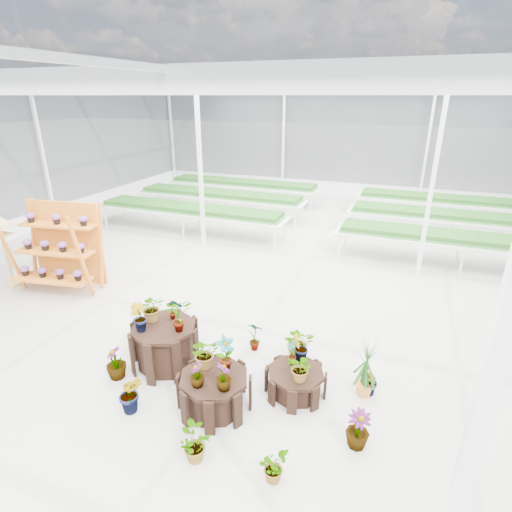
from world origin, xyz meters
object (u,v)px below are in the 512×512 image
(plinth_low, at_px, (295,382))
(bird_table, at_px, (6,251))
(plinth_tall, at_px, (165,345))
(shelf_rack, at_px, (56,249))
(plinth_mid, at_px, (215,392))

(plinth_low, distance_m, bird_table, 7.38)
(plinth_tall, xyz_separation_m, shelf_rack, (-3.83, 1.58, 0.62))
(plinth_tall, bearing_deg, plinth_mid, -26.57)
(shelf_rack, distance_m, bird_table, 1.27)
(shelf_rack, relative_size, bird_table, 1.14)
(plinth_mid, bearing_deg, plinth_tall, 153.43)
(plinth_mid, distance_m, plinth_low, 1.22)
(plinth_tall, height_order, plinth_low, plinth_tall)
(plinth_mid, xyz_separation_m, bird_table, (-6.25, 1.87, 0.60))
(plinth_low, relative_size, shelf_rack, 0.45)
(plinth_mid, bearing_deg, shelf_rack, 156.59)
(plinth_tall, bearing_deg, bird_table, 165.87)
(plinth_tall, xyz_separation_m, plinth_mid, (1.20, -0.60, -0.10))
(plinth_low, height_order, bird_table, bird_table)
(bird_table, bearing_deg, plinth_mid, -38.87)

